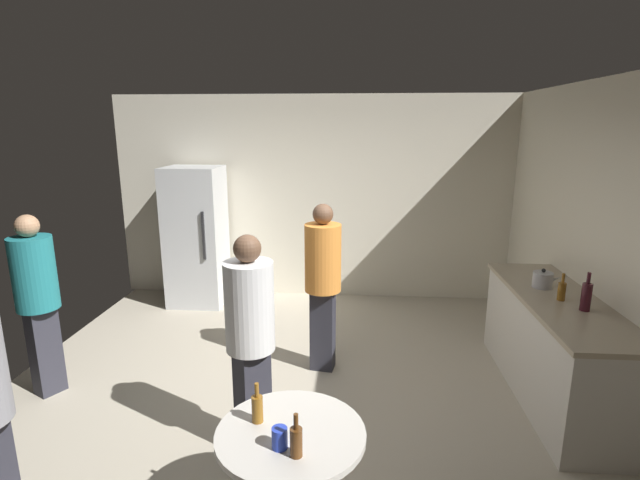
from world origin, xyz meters
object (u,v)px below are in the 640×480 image
at_px(refrigerator, 196,236).
at_px(plastic_cup_blue, 280,438).
at_px(beer_bottle_amber, 257,408).
at_px(person_in_white_shirt, 250,329).
at_px(beer_bottle_on_counter, 562,291).
at_px(kettle, 543,280).
at_px(beer_bottle_brown, 296,441).
at_px(person_in_orange_shirt, 323,275).
at_px(wine_bottle_on_counter, 586,296).
at_px(foreground_table, 291,449).
at_px(person_in_teal_shirt, 37,292).

height_order(refrigerator, plastic_cup_blue, refrigerator).
xyz_separation_m(beer_bottle_amber, person_in_white_shirt, (-0.20, 0.74, 0.12)).
bearing_deg(refrigerator, beer_bottle_on_counter, -28.50).
relative_size(kettle, beer_bottle_brown, 1.06).
bearing_deg(kettle, person_in_orange_shirt, 178.24).
xyz_separation_m(kettle, wine_bottle_on_counter, (0.12, -0.54, 0.05)).
bearing_deg(refrigerator, beer_bottle_brown, -65.25).
bearing_deg(beer_bottle_brown, beer_bottle_on_counter, 43.01).
xyz_separation_m(foreground_table, person_in_teal_shirt, (-2.36, 1.43, 0.30)).
height_order(beer_bottle_on_counter, person_in_teal_shirt, person_in_teal_shirt).
xyz_separation_m(wine_bottle_on_counter, foreground_table, (-2.12, -1.44, -0.39)).
xyz_separation_m(wine_bottle_on_counter, beer_bottle_brown, (-2.07, -1.63, -0.20)).
distance_m(plastic_cup_blue, person_in_teal_shirt, 2.80).
bearing_deg(beer_bottle_amber, person_in_teal_shirt, 147.95).
height_order(wine_bottle_on_counter, foreground_table, wine_bottle_on_counter).
xyz_separation_m(beer_bottle_amber, person_in_teal_shirt, (-2.17, 1.36, 0.11)).
bearing_deg(person_in_orange_shirt, refrigerator, -124.12).
xyz_separation_m(kettle, foreground_table, (-2.00, -1.97, -0.34)).
xyz_separation_m(wine_bottle_on_counter, person_in_white_shirt, (-2.51, -0.63, -0.08)).
bearing_deg(person_in_white_shirt, person_in_teal_shirt, -151.65).
distance_m(kettle, beer_bottle_on_counter, 0.32).
distance_m(foreground_table, person_in_orange_shirt, 2.06).
distance_m(beer_bottle_brown, person_in_white_shirt, 1.10).
bearing_deg(person_in_teal_shirt, kettle, 36.53).
xyz_separation_m(plastic_cup_blue, person_in_white_shirt, (-0.35, 0.94, 0.15)).
height_order(beer_bottle_amber, plastic_cup_blue, beer_bottle_amber).
relative_size(foreground_table, person_in_teal_shirt, 0.50).
xyz_separation_m(beer_bottle_on_counter, foreground_table, (-2.03, -1.66, -0.35)).
bearing_deg(foreground_table, kettle, 44.66).
xyz_separation_m(wine_bottle_on_counter, beer_bottle_amber, (-2.31, -1.37, -0.20)).
xyz_separation_m(beer_bottle_on_counter, plastic_cup_blue, (-2.06, -1.79, -0.19)).
distance_m(foreground_table, plastic_cup_blue, 0.21).
height_order(wine_bottle_on_counter, person_in_teal_shirt, person_in_teal_shirt).
bearing_deg(person_in_white_shirt, plastic_cup_blue, -23.82).
bearing_deg(wine_bottle_on_counter, beer_bottle_on_counter, 113.04).
bearing_deg(wine_bottle_on_counter, kettle, 102.95).
bearing_deg(refrigerator, kettle, -24.80).
distance_m(beer_bottle_on_counter, plastic_cup_blue, 2.74).
distance_m(beer_bottle_on_counter, person_in_orange_shirt, 2.03).
bearing_deg(person_in_orange_shirt, beer_bottle_brown, 9.79).
height_order(kettle, person_in_orange_shirt, person_in_orange_shirt).
height_order(refrigerator, beer_bottle_on_counter, refrigerator).
bearing_deg(person_in_teal_shirt, beer_bottle_on_counter, 32.34).
bearing_deg(person_in_white_shirt, kettle, 71.74).
relative_size(foreground_table, person_in_orange_shirt, 0.49).
bearing_deg(plastic_cup_blue, beer_bottle_on_counter, 40.91).
relative_size(refrigerator, beer_bottle_amber, 7.83).
height_order(beer_bottle_amber, person_in_teal_shirt, person_in_teal_shirt).
bearing_deg(beer_bottle_brown, foreground_table, 106.11).
bearing_deg(beer_bottle_on_counter, person_in_orange_shirt, 169.25).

